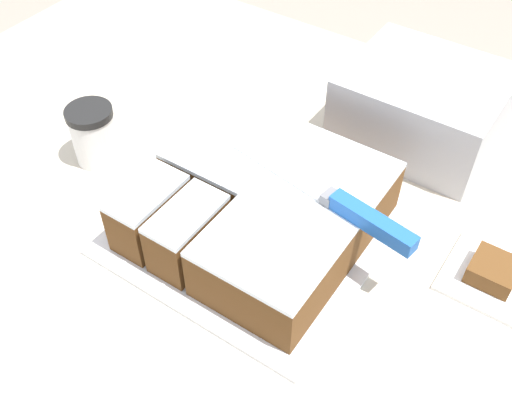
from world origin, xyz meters
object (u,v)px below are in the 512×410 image
at_px(cake_board, 256,227).
at_px(coffee_cup, 94,134).
at_px(brownie, 493,270).
at_px(cake, 259,205).
at_px(knife, 355,212).
at_px(storage_box, 422,106).

xyz_separation_m(cake_board, coffee_cup, (-0.30, -0.02, 0.05)).
bearing_deg(cake_board, brownie, 17.72).
bearing_deg(cake, coffee_cup, -176.34).
xyz_separation_m(cake, knife, (0.14, 0.02, 0.05)).
bearing_deg(knife, coffee_cup, 13.98).
bearing_deg(cake, storage_box, 72.22).
height_order(knife, storage_box, storage_box).
bearing_deg(brownie, knife, -155.00).
xyz_separation_m(coffee_cup, brownie, (0.61, 0.12, -0.03)).
relative_size(cake, brownie, 5.07).
height_order(cake, knife, knife).
height_order(cake_board, coffee_cup, coffee_cup).
bearing_deg(cake_board, storage_box, 71.85).
bearing_deg(storage_box, cake_board, -108.15).
relative_size(cake, storage_box, 1.25).
height_order(cake_board, brownie, brownie).
bearing_deg(brownie, coffee_cup, -169.24).
bearing_deg(cake_board, coffee_cup, -176.92).
xyz_separation_m(knife, brownie, (0.18, 0.08, -0.08)).
distance_m(cake_board, coffee_cup, 0.30).
bearing_deg(coffee_cup, brownie, 10.76).
height_order(coffee_cup, storage_box, storage_box).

